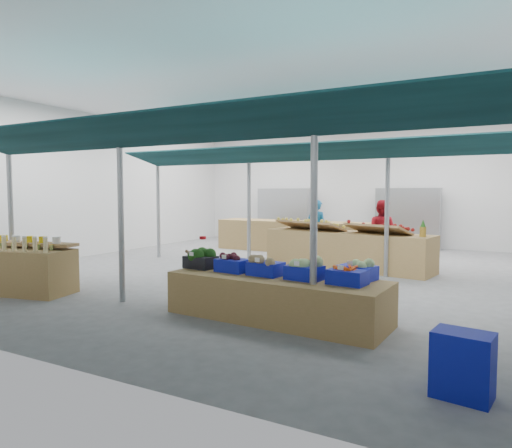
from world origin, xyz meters
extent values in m
plane|color=slate|center=(0.00, 0.00, 0.00)|extent=(13.00, 13.00, 0.00)
plane|color=silver|center=(0.00, 0.00, 4.20)|extent=(13.00, 13.00, 0.00)
plane|color=silver|center=(0.00, 6.50, 2.10)|extent=(12.00, 0.00, 12.00)
plane|color=silver|center=(-6.00, 0.00, 2.10)|extent=(0.00, 13.00, 13.00)
cylinder|color=gray|center=(-4.00, -4.00, 1.50)|extent=(0.10, 0.10, 3.00)
cylinder|color=gray|center=(-4.00, 0.50, 1.50)|extent=(0.10, 0.10, 3.00)
cylinder|color=gray|center=(-1.00, -4.00, 1.50)|extent=(0.10, 0.10, 3.00)
cylinder|color=gray|center=(-1.00, 0.50, 1.50)|extent=(0.10, 0.10, 3.00)
cylinder|color=gray|center=(2.50, -4.00, 1.50)|extent=(0.10, 0.10, 3.00)
cylinder|color=gray|center=(2.50, 0.50, 1.50)|extent=(0.10, 0.10, 3.00)
cylinder|color=gray|center=(0.75, -4.00, 2.85)|extent=(10.00, 0.06, 0.06)
cylinder|color=gray|center=(0.75, 0.50, 2.85)|extent=(10.00, 0.06, 0.06)
cube|color=black|center=(0.75, -4.65, 2.78)|extent=(9.50, 1.28, 0.30)
cube|color=black|center=(0.75, -3.35, 2.78)|extent=(9.50, 1.28, 0.30)
cube|color=black|center=(0.75, -0.15, 2.78)|extent=(9.50, 1.28, 0.30)
cube|color=black|center=(0.75, 1.15, 2.78)|extent=(9.50, 1.28, 0.30)
cube|color=#B23F33|center=(-2.50, 6.00, 1.00)|extent=(2.00, 0.50, 2.00)
cube|color=#B23F33|center=(2.00, 6.00, 1.00)|extent=(2.00, 0.50, 2.00)
cube|color=olive|center=(-3.11, -4.39, 0.41)|extent=(1.99, 1.19, 0.83)
cube|color=#997247|center=(-3.16, -4.14, 0.90)|extent=(1.89, 0.73, 0.06)
cube|color=olive|center=(1.82, -3.73, 0.32)|extent=(3.36, 1.30, 0.64)
cube|color=olive|center=(1.36, 1.24, 0.45)|extent=(4.32, 1.72, 0.90)
cube|color=olive|center=(-0.90, 3.55, 0.49)|extent=(5.43, 1.23, 0.97)
cube|color=#0F18A8|center=(4.45, -5.27, 0.31)|extent=(0.56, 0.43, 0.61)
imported|color=#165C90|center=(0.16, 2.34, 0.84)|extent=(0.67, 0.50, 1.68)
imported|color=#B01523|center=(1.96, 2.34, 0.84)|extent=(0.92, 0.77, 1.68)
cube|color=black|center=(0.40, -3.65, 0.74)|extent=(0.54, 0.41, 0.20)
cube|color=white|center=(0.37, -3.86, 0.90)|extent=(0.08, 0.02, 0.06)
cube|color=#0F18A8|center=(1.04, -3.68, 0.74)|extent=(0.54, 0.41, 0.20)
cube|color=white|center=(1.01, -3.90, 0.90)|extent=(0.08, 0.02, 0.06)
cube|color=#0F18A8|center=(1.63, -3.72, 0.74)|extent=(0.54, 0.41, 0.20)
cube|color=white|center=(1.61, -3.94, 0.90)|extent=(0.08, 0.02, 0.06)
cube|color=#0F18A8|center=(2.27, -3.76, 0.74)|extent=(0.54, 0.41, 0.20)
cube|color=white|center=(2.25, -3.98, 0.90)|extent=(0.08, 0.02, 0.06)
cube|color=#0F18A8|center=(2.91, -3.80, 0.74)|extent=(0.54, 0.41, 0.20)
cube|color=white|center=(2.89, -4.02, 0.90)|extent=(0.08, 0.02, 0.06)
sphere|color=brown|center=(0.25, -3.75, 0.88)|extent=(0.09, 0.09, 0.09)
sphere|color=brown|center=(0.20, -3.77, 0.92)|extent=(0.06, 0.06, 0.06)
cylinder|color=red|center=(0.19, -3.28, 1.10)|extent=(0.12, 0.12, 0.05)
cube|color=white|center=(0.19, -3.34, 0.88)|extent=(0.10, 0.01, 0.07)
cube|color=#997247|center=(0.36, 1.32, 1.02)|extent=(2.02, 1.30, 0.26)
cube|color=#997247|center=(2.18, 0.99, 1.02)|extent=(1.64, 1.16, 0.26)
cylinder|color=#8C6019|center=(3.22, 0.81, 1.01)|extent=(0.14, 0.14, 0.22)
cone|color=#26661E|center=(3.22, 0.81, 1.20)|extent=(0.12, 0.12, 0.18)
cube|color=#0F18A8|center=(2.94, -3.39, 0.74)|extent=(0.57, 0.46, 0.20)
cube|color=white|center=(2.89, -3.60, 0.90)|extent=(0.08, 0.03, 0.06)
camera|label=1|loc=(4.70, -9.75, 1.89)|focal=32.00mm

